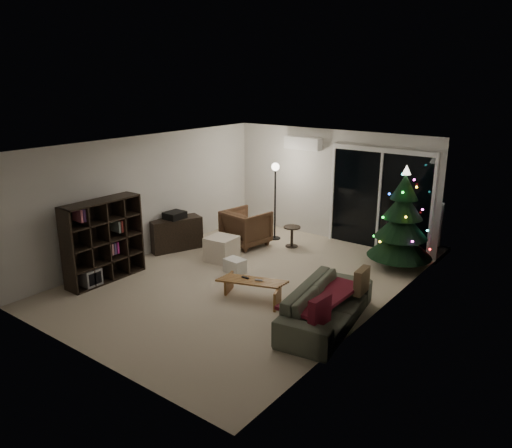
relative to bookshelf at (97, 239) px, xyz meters
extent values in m
plane|color=beige|center=(2.25, 1.44, -0.76)|extent=(6.50, 6.50, 0.00)
plane|color=white|center=(2.25, 1.44, 1.74)|extent=(6.50, 6.50, 0.00)
cube|color=silver|center=(2.25, 4.69, 0.49)|extent=(5.00, 0.02, 2.50)
cube|color=silver|center=(2.25, -1.81, 0.49)|extent=(5.00, 0.02, 2.50)
cube|color=silver|center=(-0.25, 1.44, 0.49)|extent=(0.02, 6.50, 2.50)
cube|color=silver|center=(4.75, 1.44, 0.49)|extent=(0.02, 6.50, 2.50)
cube|color=black|center=(3.45, 4.67, 0.29)|extent=(2.20, 0.02, 2.10)
cube|color=white|center=(1.55, 4.57, 1.39)|extent=(0.90, 0.22, 0.28)
cube|color=#3F3833|center=(3.45, 5.19, -0.81)|extent=(2.60, 1.00, 0.10)
cube|color=white|center=(3.45, 5.59, -0.26)|extent=(2.20, 0.06, 1.00)
cube|color=#2D2119|center=(0.00, 1.96, -0.41)|extent=(0.79, 1.19, 0.70)
cube|color=black|center=(0.00, 1.96, 0.01)|extent=(0.35, 0.42, 0.15)
imported|color=#44311C|center=(1.04, 3.10, -0.35)|extent=(0.98, 1.00, 0.81)
cube|color=#FDE5C6|center=(1.24, 2.04, -0.51)|extent=(0.60, 0.60, 0.50)
cube|color=white|center=(1.03, 2.37, -0.61)|extent=(0.43, 0.34, 0.29)
cube|color=white|center=(1.86, 1.71, -0.62)|extent=(0.41, 0.32, 0.27)
cylinder|color=#2D2119|center=(1.92, 3.62, -0.52)|extent=(0.48, 0.48, 0.46)
cylinder|color=black|center=(1.29, 3.85, 0.10)|extent=(0.27, 0.27, 1.71)
imported|color=#4F5641|center=(4.30, 0.93, -0.45)|extent=(1.15, 2.21, 0.62)
cube|color=#531721|center=(4.20, 0.93, -0.31)|extent=(0.66, 1.52, 0.05)
cube|color=brown|center=(4.55, 1.58, -0.20)|extent=(0.16, 0.41, 0.41)
cube|color=#531721|center=(4.55, 0.28, -0.20)|extent=(0.15, 0.41, 0.41)
cube|color=black|center=(2.71, 0.96, -0.40)|extent=(0.14, 0.04, 0.02)
cube|color=slate|center=(2.96, 1.01, -0.40)|extent=(0.13, 0.08, 0.02)
cone|color=black|center=(4.26, 3.88, 0.26)|extent=(1.42, 1.42, 2.03)
camera|label=1|loc=(7.58, -5.17, 2.90)|focal=35.00mm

